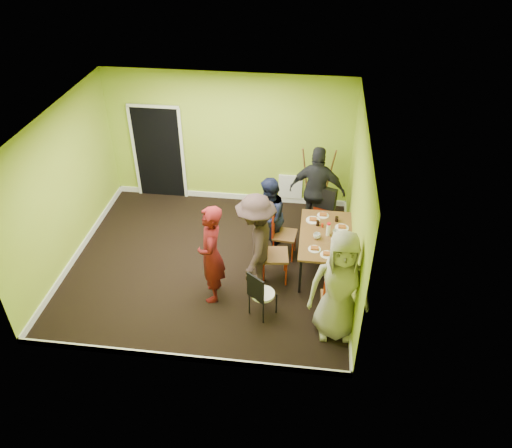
# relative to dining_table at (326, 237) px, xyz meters

# --- Properties ---
(ground) EXTENTS (5.00, 5.00, 0.00)m
(ground) POSITION_rel_dining_table_xyz_m (-2.05, -0.12, -0.70)
(ground) COLOR black
(ground) RESTS_ON ground
(room_walls) EXTENTS (5.04, 4.54, 2.82)m
(room_walls) POSITION_rel_dining_table_xyz_m (-2.07, -0.08, 0.29)
(room_walls) COLOR #9DB72F
(room_walls) RESTS_ON ground
(dining_table) EXTENTS (0.90, 1.50, 0.75)m
(dining_table) POSITION_rel_dining_table_xyz_m (0.00, 0.00, 0.00)
(dining_table) COLOR black
(dining_table) RESTS_ON ground
(chair_left_far) EXTENTS (0.45, 0.44, 1.00)m
(chair_left_far) POSITION_rel_dining_table_xyz_m (-0.81, 0.30, -0.14)
(chair_left_far) COLOR red
(chair_left_far) RESTS_ON ground
(chair_left_near) EXTENTS (0.51, 0.50, 1.09)m
(chair_left_near) POSITION_rel_dining_table_xyz_m (-0.94, -0.38, -0.08)
(chair_left_near) COLOR red
(chair_left_near) RESTS_ON ground
(chair_back_end) EXTENTS (0.56, 0.61, 1.04)m
(chair_back_end) POSITION_rel_dining_table_xyz_m (-0.06, 1.01, 0.04)
(chair_back_end) COLOR red
(chair_back_end) RESTS_ON ground
(chair_front_end) EXTENTS (0.40, 0.40, 0.94)m
(chair_front_end) POSITION_rel_dining_table_xyz_m (0.15, -1.33, -0.17)
(chair_front_end) COLOR red
(chair_front_end) RESTS_ON ground
(chair_bentwood) EXTENTS (0.47, 0.48, 0.87)m
(chair_bentwood) POSITION_rel_dining_table_xyz_m (-0.99, -1.30, -0.21)
(chair_bentwood) COLOR black
(chair_bentwood) RESTS_ON ground
(easel) EXTENTS (0.66, 0.62, 1.64)m
(easel) POSITION_rel_dining_table_xyz_m (-0.21, 1.56, 0.11)
(easel) COLOR brown
(easel) RESTS_ON ground
(plate_near_left) EXTENTS (0.25, 0.25, 0.01)m
(plate_near_left) POSITION_rel_dining_table_xyz_m (-0.24, 0.40, 0.06)
(plate_near_left) COLOR white
(plate_near_left) RESTS_ON dining_table
(plate_near_right) EXTENTS (0.21, 0.21, 0.01)m
(plate_near_right) POSITION_rel_dining_table_xyz_m (-0.19, -0.44, 0.06)
(plate_near_right) COLOR white
(plate_near_right) RESTS_ON dining_table
(plate_far_back) EXTENTS (0.21, 0.21, 0.01)m
(plate_far_back) POSITION_rel_dining_table_xyz_m (-0.06, 0.57, 0.06)
(plate_far_back) COLOR white
(plate_far_back) RESTS_ON dining_table
(plate_far_front) EXTENTS (0.22, 0.22, 0.01)m
(plate_far_front) POSITION_rel_dining_table_xyz_m (0.02, -0.56, 0.06)
(plate_far_front) COLOR white
(plate_far_front) RESTS_ON dining_table
(plate_wall_back) EXTENTS (0.24, 0.24, 0.01)m
(plate_wall_back) POSITION_rel_dining_table_xyz_m (0.27, 0.23, 0.06)
(plate_wall_back) COLOR white
(plate_wall_back) RESTS_ON dining_table
(plate_wall_front) EXTENTS (0.24, 0.24, 0.01)m
(plate_wall_front) POSITION_rel_dining_table_xyz_m (0.20, -0.14, 0.06)
(plate_wall_front) COLOR white
(plate_wall_front) RESTS_ON dining_table
(thermos) EXTENTS (0.07, 0.07, 0.22)m
(thermos) POSITION_rel_dining_table_xyz_m (0.03, -0.01, 0.17)
(thermos) COLOR white
(thermos) RESTS_ON dining_table
(blue_bottle) EXTENTS (0.08, 0.08, 0.18)m
(blue_bottle) POSITION_rel_dining_table_xyz_m (0.16, -0.25, 0.15)
(blue_bottle) COLOR #173BB1
(blue_bottle) RESTS_ON dining_table
(orange_bottle) EXTENTS (0.04, 0.04, 0.07)m
(orange_bottle) POSITION_rel_dining_table_xyz_m (-0.07, 0.22, 0.09)
(orange_bottle) COLOR red
(orange_bottle) RESTS_ON dining_table
(glass_mid) EXTENTS (0.06, 0.06, 0.10)m
(glass_mid) POSITION_rel_dining_table_xyz_m (-0.15, 0.25, 0.11)
(glass_mid) COLOR black
(glass_mid) RESTS_ON dining_table
(glass_back) EXTENTS (0.06, 0.06, 0.09)m
(glass_back) POSITION_rel_dining_table_xyz_m (0.18, 0.43, 0.10)
(glass_back) COLOR black
(glass_back) RESTS_ON dining_table
(glass_front) EXTENTS (0.07, 0.07, 0.10)m
(glass_front) POSITION_rel_dining_table_xyz_m (0.12, -0.56, 0.10)
(glass_front) COLOR black
(glass_front) RESTS_ON dining_table
(cup_a) EXTENTS (0.12, 0.12, 0.10)m
(cup_a) POSITION_rel_dining_table_xyz_m (-0.16, -0.13, 0.10)
(cup_a) COLOR white
(cup_a) RESTS_ON dining_table
(cup_b) EXTENTS (0.10, 0.10, 0.10)m
(cup_b) POSITION_rel_dining_table_xyz_m (0.15, 0.01, 0.10)
(cup_b) COLOR white
(cup_b) RESTS_ON dining_table
(person_standing) EXTENTS (0.51, 0.70, 1.76)m
(person_standing) POSITION_rel_dining_table_xyz_m (-1.82, -0.94, 0.18)
(person_standing) COLOR #500D0F
(person_standing) RESTS_ON ground
(person_left_far) EXTENTS (0.64, 0.79, 1.52)m
(person_left_far) POSITION_rel_dining_table_xyz_m (-1.04, 0.40, 0.07)
(person_left_far) COLOR black
(person_left_far) RESTS_ON ground
(person_left_near) EXTENTS (0.71, 1.18, 1.78)m
(person_left_near) POSITION_rel_dining_table_xyz_m (-1.15, -0.57, 0.20)
(person_left_near) COLOR #2C1F1D
(person_left_near) RESTS_ON ground
(person_back_end) EXTENTS (1.11, 0.57, 1.81)m
(person_back_end) POSITION_rel_dining_table_xyz_m (-0.20, 1.17, 0.21)
(person_back_end) COLOR black
(person_back_end) RESTS_ON ground
(person_front_end) EXTENTS (0.94, 0.64, 1.86)m
(person_front_end) POSITION_rel_dining_table_xyz_m (0.20, -1.50, 0.24)
(person_front_end) COLOR gray
(person_front_end) RESTS_ON ground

